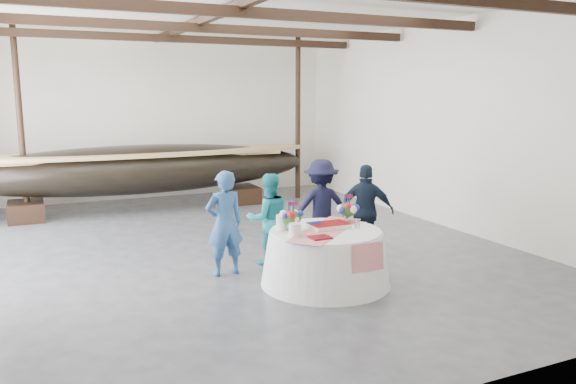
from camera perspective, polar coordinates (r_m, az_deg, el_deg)
name	(u,v)px	position (r m, az deg, el deg)	size (l,w,h in m)	color
floor	(228,247)	(10.94, -6.16, -5.63)	(10.00, 12.00, 0.01)	#3D3D42
wall_back	(158,118)	(16.36, -13.06, 7.35)	(10.00, 0.02, 4.50)	silver
wall_front	(435,171)	(5.24, 14.73, 2.12)	(10.00, 0.02, 4.50)	silver
wall_right	(440,124)	(13.02, 15.14, 6.64)	(0.02, 12.00, 4.50)	silver
ceiling	(223,5)	(10.65, -6.63, 18.38)	(10.00, 12.00, 0.01)	white
pavilion_structure	(211,37)	(11.29, -7.78, 15.33)	(9.80, 11.76, 4.50)	black
longboat_display	(141,169)	(14.52, -14.72, 2.28)	(8.91, 1.78, 1.67)	black
banquet_table	(325,257)	(8.78, 3.83, -6.61)	(2.01, 2.01, 0.86)	silver
tabletop_items	(319,218)	(8.79, 3.13, -2.68)	(1.77, 1.63, 0.40)	red
guest_woman_blue	(225,223)	(9.14, -6.47, -3.17)	(0.63, 0.41, 1.73)	#295286
guest_woman_teal	(269,219)	(9.72, -1.99, -2.74)	(0.77, 0.60, 1.59)	teal
guest_man_left	(321,207)	(10.34, 3.38, -1.50)	(1.13, 0.65, 1.76)	black
guest_man_right	(366,211)	(10.20, 7.93, -1.93)	(0.99, 0.41, 1.69)	#131F30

